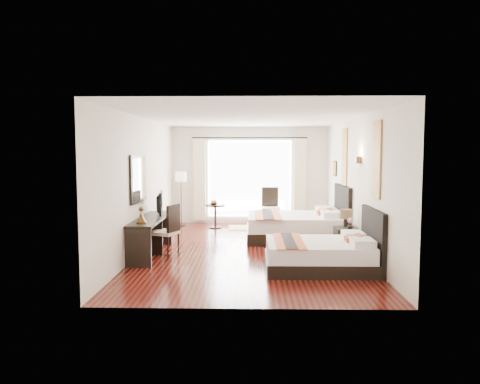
{
  "coord_description": "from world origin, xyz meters",
  "views": [
    {
      "loc": [
        0.03,
        -9.82,
        2.1
      ],
      "look_at": [
        -0.2,
        0.33,
        1.21
      ],
      "focal_mm": 35.0,
      "sensor_mm": 36.0,
      "label": 1
    }
  ],
  "objects_px": {
    "vase": "(350,228)",
    "window_chair": "(271,214)",
    "table_lamp": "(346,215)",
    "desk_chair": "(165,241)",
    "television": "(157,203)",
    "bed_near": "(324,253)",
    "floor_lamp": "(181,180)",
    "fruit_bowl": "(214,204)",
    "console_desk": "(151,236)",
    "side_table": "(215,216)",
    "nightstand": "(346,241)",
    "bed_far": "(298,226)"
  },
  "relations": [
    {
      "from": "nightstand",
      "to": "console_desk",
      "type": "relative_size",
      "value": 0.26
    },
    {
      "from": "bed_far",
      "to": "side_table",
      "type": "distance_m",
      "value": 2.68
    },
    {
      "from": "bed_far",
      "to": "table_lamp",
      "type": "height_order",
      "value": "bed_far"
    },
    {
      "from": "bed_near",
      "to": "bed_far",
      "type": "bearing_deg",
      "value": 93.52
    },
    {
      "from": "side_table",
      "to": "fruit_bowl",
      "type": "bearing_deg",
      "value": -171.26
    },
    {
      "from": "window_chair",
      "to": "vase",
      "type": "bearing_deg",
      "value": 17.61
    },
    {
      "from": "desk_chair",
      "to": "television",
      "type": "bearing_deg",
      "value": -47.33
    },
    {
      "from": "vase",
      "to": "television",
      "type": "relative_size",
      "value": 0.14
    },
    {
      "from": "side_table",
      "to": "window_chair",
      "type": "bearing_deg",
      "value": 12.65
    },
    {
      "from": "bed_near",
      "to": "television",
      "type": "distance_m",
      "value": 3.76
    },
    {
      "from": "vase",
      "to": "desk_chair",
      "type": "xyz_separation_m",
      "value": [
        -3.68,
        -0.16,
        -0.24
      ]
    },
    {
      "from": "bed_near",
      "to": "table_lamp",
      "type": "height_order",
      "value": "bed_near"
    },
    {
      "from": "console_desk",
      "to": "side_table",
      "type": "height_order",
      "value": "console_desk"
    },
    {
      "from": "nightstand",
      "to": "desk_chair",
      "type": "height_order",
      "value": "desk_chair"
    },
    {
      "from": "bed_near",
      "to": "floor_lamp",
      "type": "xyz_separation_m",
      "value": [
        -3.25,
        4.79,
        1.0
      ]
    },
    {
      "from": "console_desk",
      "to": "floor_lamp",
      "type": "xyz_separation_m",
      "value": [
        0.07,
        3.69,
        0.9
      ]
    },
    {
      "from": "vase",
      "to": "window_chair",
      "type": "relative_size",
      "value": 0.11
    },
    {
      "from": "console_desk",
      "to": "fruit_bowl",
      "type": "distance_m",
      "value": 3.51
    },
    {
      "from": "vase",
      "to": "television",
      "type": "xyz_separation_m",
      "value": [
        -3.99,
        0.58,
        0.44
      ]
    },
    {
      "from": "table_lamp",
      "to": "desk_chair",
      "type": "relative_size",
      "value": 0.38
    },
    {
      "from": "television",
      "to": "fruit_bowl",
      "type": "relative_size",
      "value": 3.68
    },
    {
      "from": "desk_chair",
      "to": "fruit_bowl",
      "type": "xyz_separation_m",
      "value": [
        0.69,
        3.54,
        0.35
      ]
    },
    {
      "from": "bed_near",
      "to": "nightstand",
      "type": "bearing_deg",
      "value": 62.24
    },
    {
      "from": "table_lamp",
      "to": "window_chair",
      "type": "relative_size",
      "value": 0.37
    },
    {
      "from": "vase",
      "to": "fruit_bowl",
      "type": "relative_size",
      "value": 0.52
    },
    {
      "from": "bed_far",
      "to": "vase",
      "type": "xyz_separation_m",
      "value": [
        0.86,
        -1.72,
        0.23
      ]
    },
    {
      "from": "desk_chair",
      "to": "window_chair",
      "type": "height_order",
      "value": "window_chair"
    },
    {
      "from": "window_chair",
      "to": "floor_lamp",
      "type": "bearing_deg",
      "value": -93.24
    },
    {
      "from": "nightstand",
      "to": "side_table",
      "type": "xyz_separation_m",
      "value": [
        -2.92,
        3.21,
        0.05
      ]
    },
    {
      "from": "vase",
      "to": "television",
      "type": "distance_m",
      "value": 4.06
    },
    {
      "from": "vase",
      "to": "console_desk",
      "type": "xyz_separation_m",
      "value": [
        -4.01,
        0.03,
        -0.18
      ]
    },
    {
      "from": "television",
      "to": "desk_chair",
      "type": "distance_m",
      "value": 1.05
    },
    {
      "from": "television",
      "to": "side_table",
      "type": "distance_m",
      "value": 3.06
    },
    {
      "from": "nightstand",
      "to": "vase",
      "type": "height_order",
      "value": "vase"
    },
    {
      "from": "bed_near",
      "to": "side_table",
      "type": "bearing_deg",
      "value": 116.98
    },
    {
      "from": "floor_lamp",
      "to": "fruit_bowl",
      "type": "distance_m",
      "value": 1.18
    },
    {
      "from": "console_desk",
      "to": "desk_chair",
      "type": "relative_size",
      "value": 2.09
    },
    {
      "from": "television",
      "to": "side_table",
      "type": "height_order",
      "value": "television"
    },
    {
      "from": "side_table",
      "to": "bed_far",
      "type": "bearing_deg",
      "value": -38.44
    },
    {
      "from": "bed_far",
      "to": "desk_chair",
      "type": "distance_m",
      "value": 3.4
    },
    {
      "from": "nightstand",
      "to": "desk_chair",
      "type": "distance_m",
      "value": 3.67
    },
    {
      "from": "console_desk",
      "to": "side_table",
      "type": "bearing_deg",
      "value": 72.48
    },
    {
      "from": "table_lamp",
      "to": "floor_lamp",
      "type": "height_order",
      "value": "floor_lamp"
    },
    {
      "from": "bed_near",
      "to": "nightstand",
      "type": "distance_m",
      "value": 1.41
    },
    {
      "from": "floor_lamp",
      "to": "fruit_bowl",
      "type": "xyz_separation_m",
      "value": [
        0.95,
        -0.34,
        -0.61
      ]
    },
    {
      "from": "bed_near",
      "to": "side_table",
      "type": "distance_m",
      "value": 5.0
    },
    {
      "from": "table_lamp",
      "to": "floor_lamp",
      "type": "bearing_deg",
      "value": 139.07
    },
    {
      "from": "bed_near",
      "to": "window_chair",
      "type": "xyz_separation_m",
      "value": [
        -0.74,
        4.8,
        0.05
      ]
    },
    {
      "from": "bed_far",
      "to": "window_chair",
      "type": "height_order",
      "value": "bed_far"
    },
    {
      "from": "floor_lamp",
      "to": "side_table",
      "type": "xyz_separation_m",
      "value": [
        0.98,
        -0.34,
        -0.96
      ]
    }
  ]
}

